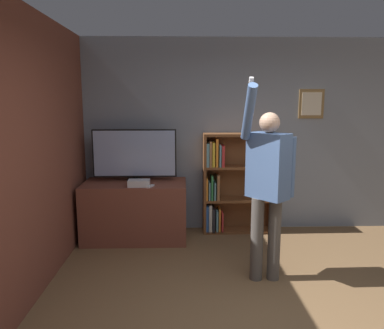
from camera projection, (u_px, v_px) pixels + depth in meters
wall_back at (240, 136)px, 5.32m from camera, size 6.37×0.09×2.70m
wall_side_brick at (49, 149)px, 3.92m from camera, size 0.06×4.26×2.70m
tv_ledge at (135, 211)px, 5.02m from camera, size 1.36×0.71×0.77m
television at (135, 155)px, 4.98m from camera, size 1.11×0.22×0.70m
game_console at (139, 183)px, 4.73m from camera, size 0.27×0.17×0.08m
remote_loose at (150, 186)px, 4.70m from camera, size 0.09×0.14×0.02m
bookshelf at (230, 184)px, 5.25m from camera, size 0.98×0.28×1.40m
person at (268, 181)px, 3.75m from camera, size 0.55×0.56×2.06m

